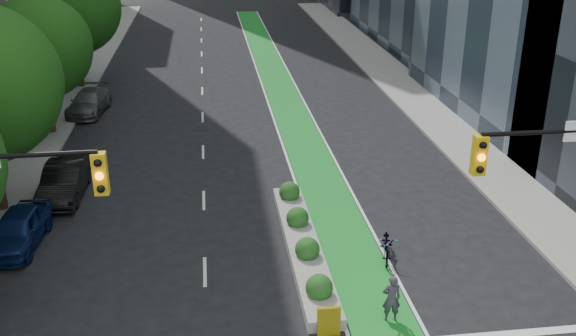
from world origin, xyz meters
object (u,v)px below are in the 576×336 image
object	(u,v)px
cyclist	(391,298)
parked_car_left_mid	(64,181)
parked_car_left_near	(18,229)
bicycle	(387,245)
median_planter	(303,242)
parked_car_left_far	(89,102)

from	to	relation	value
cyclist	parked_car_left_mid	distance (m)	16.10
cyclist	parked_car_left_mid	size ratio (longest dim) A/B	0.35
parked_car_left_near	parked_car_left_mid	world-z (taller)	parked_car_left_mid
bicycle	parked_car_left_mid	size ratio (longest dim) A/B	0.44
cyclist	parked_car_left_mid	bearing A→B (deg)	-40.13
median_planter	parked_car_left_far	size ratio (longest dim) A/B	2.12
bicycle	parked_car_left_mid	bearing A→B (deg)	164.96
bicycle	median_planter	bearing A→B (deg)	177.57
bicycle	parked_car_left_mid	world-z (taller)	parked_car_left_mid
parked_car_left_near	parked_car_left_far	xyz separation A→B (m)	(0.00, 17.01, -0.00)
parked_car_left_mid	parked_car_left_near	bearing A→B (deg)	-99.75
bicycle	cyclist	size ratio (longest dim) A/B	1.26
parked_car_left_mid	parked_car_left_far	distance (m)	12.63
parked_car_left_near	parked_car_left_mid	xyz separation A→B (m)	(0.88, 4.41, 0.05)
median_planter	cyclist	distance (m)	5.12
median_planter	cyclist	bearing A→B (deg)	-65.87
bicycle	parked_car_left_near	bearing A→B (deg)	-177.13
bicycle	parked_car_left_far	distance (m)	23.97
cyclist	parked_car_left_mid	world-z (taller)	cyclist
median_planter	parked_car_left_near	distance (m)	10.85
median_planter	parked_car_left_far	world-z (taller)	parked_car_left_far
median_planter	cyclist	world-z (taller)	cyclist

